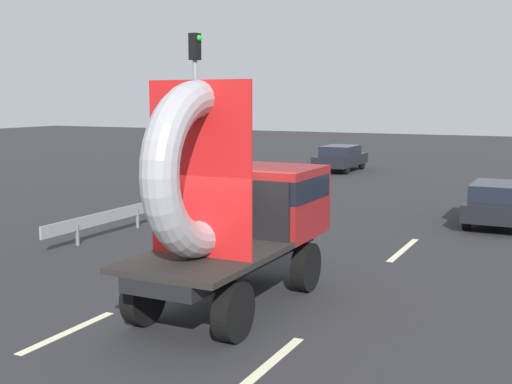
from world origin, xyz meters
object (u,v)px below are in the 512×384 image
(traffic_light, at_px, (196,95))
(oncoming_car, at_px, (340,157))
(flatbed_truck, at_px, (238,203))
(distant_sedan, at_px, (499,202))

(traffic_light, distance_m, oncoming_car, 13.20)
(flatbed_truck, relative_size, distant_sedan, 1.27)
(distant_sedan, relative_size, traffic_light, 0.65)
(flatbed_truck, bearing_deg, oncoming_car, 104.23)
(distant_sedan, bearing_deg, traffic_light, -174.70)
(distant_sedan, height_order, traffic_light, traffic_light)
(flatbed_truck, xyz_separation_m, traffic_light, (-6.51, 9.20, 2.01))
(distant_sedan, distance_m, traffic_light, 10.52)
(distant_sedan, relative_size, oncoming_car, 0.95)
(flatbed_truck, bearing_deg, traffic_light, 125.28)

